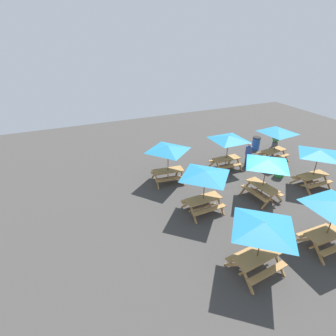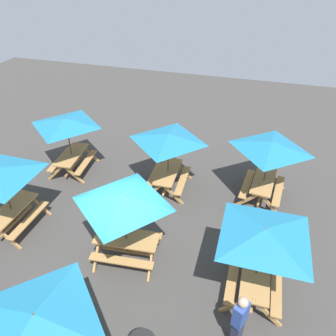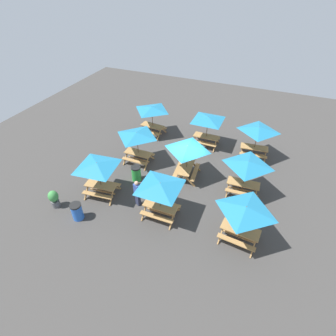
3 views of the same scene
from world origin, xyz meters
The scene contains 14 objects.
ground_plane centered at (0.00, 0.00, 0.00)m, with size 33.23×33.23×0.00m, color #3D3A38.
picnic_table_0 centered at (-3.99, 3.62, 1.99)m, with size 2.19×2.19×2.34m.
picnic_table_1 centered at (-3.56, 0.24, 1.99)m, with size 2.08×2.08×2.34m.
picnic_table_2 centered at (0.09, 3.63, 1.99)m, with size 2.83×2.83×2.34m.
picnic_table_3 centered at (-3.62, -3.73, 1.99)m, with size 2.18×2.18×2.34m.
picnic_table_4 centered at (-0.21, -3.87, 1.99)m, with size 2.83×2.83×2.34m.
picnic_table_5 centered at (3.84, 3.43, 1.99)m, with size 2.81×2.81×2.34m.
picnic_table_6 centered at (3.35, -0.15, 1.99)m, with size 2.02×2.02×2.34m.
picnic_table_7 centered at (-0.08, 0.05, 1.99)m, with size 2.18×2.18×2.34m.
picnic_table_8 centered at (4.02, -3.81, 1.99)m, with size 2.21×2.21×2.34m.
trash_bin_green centered at (2.64, 1.52, 0.49)m, with size 0.59×0.59×0.98m.
trash_bin_blue centered at (4.02, 5.43, 0.49)m, with size 0.59×0.59×0.98m.
potted_plant_0 centered at (5.70, 5.19, 0.58)m, with size 0.53×0.53×1.08m.
person_standing centered at (1.58, 3.35, 0.89)m, with size 0.42×0.35×1.67m.
Camera 3 is at (-3.82, 12.15, 10.61)m, focal length 28.00 mm.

